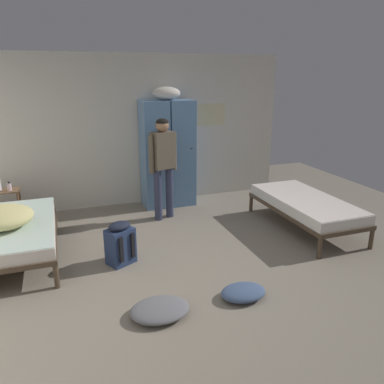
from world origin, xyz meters
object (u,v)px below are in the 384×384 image
Objects in this scene: shelf_unit at (7,204)px; clothes_pile_grey at (160,310)px; bed_right at (305,205)px; bed_left_rear at (18,230)px; bedding_heap at (2,217)px; locker_bank at (168,151)px; lotion_bottle at (9,187)px; backpack_navy at (120,244)px; person_traveler at (163,160)px; clothes_pile_denim at (243,292)px.

shelf_unit is 0.97× the size of clothes_pile_grey.
clothes_pile_grey is (-2.66, -1.39, -0.32)m from bed_right.
bedding_heap reaches higher than bed_left_rear.
locker_bank is 2.82m from bed_left_rear.
lotion_bottle is (-2.56, -0.17, -0.34)m from locker_bank.
bedding_heap reaches higher than backpack_navy.
clothes_pile_denim is at bearing -86.37° from person_traveler.
bed_right is 1.17× the size of person_traveler.
lotion_bottle is 3.93m from clothes_pile_denim.
locker_bank reaches higher than person_traveler.
person_traveler is 3.31× the size of clothes_pile_denim.
locker_bank reaches higher than bed_left_rear.
locker_bank is 14.45× the size of lotion_bottle.
shelf_unit is 1.04× the size of backpack_navy.
bed_right is (4.03, -0.40, 0.00)m from bed_left_rear.
person_traveler reaches higher than lotion_bottle.
bed_right is at bearing -21.26° from shelf_unit.
person_traveler is at bearing 93.63° from clothes_pile_denim.
shelf_unit is 0.78× the size of bedding_heap.
backpack_navy is at bearing -176.67° from bed_right.
bed_left_rear and bed_right have the same top height.
clothes_pile_grey is at bearing -62.83° from lotion_bottle.
bed_left_rear is 13.26× the size of lotion_bottle.
clothes_pile_denim is at bearing -50.77° from lotion_bottle.
bedding_heap reaches higher than clothes_pile_denim.
bedding_heap is at bearing -159.58° from person_traveler.
shelf_unit reaches higher than clothes_pile_grey.
lotion_bottle is (-0.03, 1.33, 0.01)m from bedding_heap.
shelf_unit is (-2.63, -0.13, -0.62)m from locker_bank.
person_traveler is at bearing 73.34° from clothes_pile_grey.
shelf_unit is 3.97m from clothes_pile_denim.
bed_right is (4.28, -1.66, 0.04)m from shelf_unit.
person_traveler is (-1.91, 1.14, 0.60)m from bed_right.
shelf_unit is at bearing 94.25° from bedding_heap.
backpack_navy reaches higher than clothes_pile_grey.
shelf_unit is at bearing 129.65° from clothes_pile_denim.
lotion_bottle reaches higher than bed_right.
bed_left_rear is at bearing 127.31° from clothes_pile_grey.
shelf_unit is at bearing 150.26° from lotion_bottle.
clothes_pile_grey is 1.20× the size of clothes_pile_denim.
bed_right is at bearing 38.48° from clothes_pile_denim.
lotion_bottle is (0.07, -0.04, 0.29)m from shelf_unit.
backpack_navy is at bearing -51.90° from shelf_unit.
bedding_heap reaches higher than shelf_unit.
backpack_navy is (1.33, -0.46, -0.36)m from bedding_heap.
bed_left_rear is 4.05m from bed_right.
backpack_navy is 1.65m from clothes_pile_denim.
bedding_heap is (-4.17, 0.29, 0.24)m from bed_right.
person_traveler is at bearing 54.31° from backpack_navy.
bedding_heap is at bearing -85.75° from shelf_unit.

